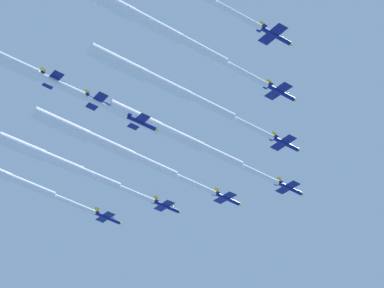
{
  "coord_description": "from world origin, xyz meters",
  "views": [
    {
      "loc": [
        125.99,
        68.42,
        69.98
      ],
      "look_at": [
        0.0,
        0.0,
        214.98
      ],
      "focal_mm": 70.64,
      "sensor_mm": 36.0,
      "label": 1
    }
  ],
  "objects_px": {
    "jet_port_inner": "(106,144)",
    "jet_port_mid": "(60,163)",
    "jet_starboard_inner": "(163,84)",
    "jet_trail_port": "(11,65)",
    "jet_starboard_mid": "(153,25)",
    "jet_lead": "(177,136)"
  },
  "relations": [
    {
      "from": "jet_port_inner",
      "to": "jet_port_mid",
      "type": "distance_m",
      "value": 15.92
    },
    {
      "from": "jet_port_inner",
      "to": "jet_starboard_inner",
      "type": "xyz_separation_m",
      "value": [
        11.4,
        24.6,
        -0.46
      ]
    },
    {
      "from": "jet_port_inner",
      "to": "jet_starboard_inner",
      "type": "bearing_deg",
      "value": 65.14
    },
    {
      "from": "jet_port_mid",
      "to": "jet_port_inner",
      "type": "bearing_deg",
      "value": 87.39
    },
    {
      "from": "jet_port_inner",
      "to": "jet_port_mid",
      "type": "xyz_separation_m",
      "value": [
        -0.72,
        -15.87,
        1.0
      ]
    },
    {
      "from": "jet_port_mid",
      "to": "jet_trail_port",
      "type": "relative_size",
      "value": 0.97
    },
    {
      "from": "jet_starboard_inner",
      "to": "jet_port_mid",
      "type": "bearing_deg",
      "value": -106.68
    },
    {
      "from": "jet_starboard_mid",
      "to": "jet_trail_port",
      "type": "bearing_deg",
      "value": -78.95
    },
    {
      "from": "jet_starboard_inner",
      "to": "jet_trail_port",
      "type": "bearing_deg",
      "value": -50.48
    },
    {
      "from": "jet_starboard_inner",
      "to": "jet_port_mid",
      "type": "height_order",
      "value": "jet_port_mid"
    },
    {
      "from": "jet_port_inner",
      "to": "jet_starboard_mid",
      "type": "bearing_deg",
      "value": 48.03
    },
    {
      "from": "jet_starboard_inner",
      "to": "jet_trail_port",
      "type": "distance_m",
      "value": 37.58
    },
    {
      "from": "jet_lead",
      "to": "jet_starboard_mid",
      "type": "xyz_separation_m",
      "value": [
        34.5,
        12.91,
        -0.21
      ]
    },
    {
      "from": "jet_port_mid",
      "to": "jet_starboard_mid",
      "type": "distance_m",
      "value": 55.56
    },
    {
      "from": "jet_port_mid",
      "to": "jet_starboard_mid",
      "type": "relative_size",
      "value": 0.92
    },
    {
      "from": "jet_lead",
      "to": "jet_starboard_inner",
      "type": "xyz_separation_m",
      "value": [
        17.59,
        6.04,
        -0.26
      ]
    },
    {
      "from": "jet_port_inner",
      "to": "jet_trail_port",
      "type": "bearing_deg",
      "value": -7.07
    },
    {
      "from": "jet_starboard_inner",
      "to": "jet_port_mid",
      "type": "xyz_separation_m",
      "value": [
        -12.12,
        -40.47,
        1.47
      ]
    },
    {
      "from": "jet_port_mid",
      "to": "jet_trail_port",
      "type": "height_order",
      "value": "jet_port_mid"
    },
    {
      "from": "jet_starboard_mid",
      "to": "jet_lead",
      "type": "bearing_deg",
      "value": -159.48
    },
    {
      "from": "jet_port_inner",
      "to": "jet_starboard_inner",
      "type": "distance_m",
      "value": 27.12
    },
    {
      "from": "jet_lead",
      "to": "jet_starboard_mid",
      "type": "relative_size",
      "value": 1.01
    }
  ]
}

